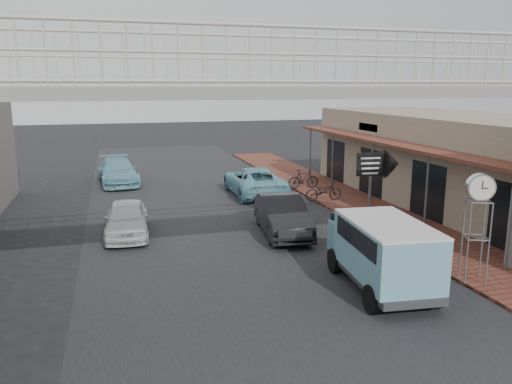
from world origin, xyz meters
TOP-DOWN VIEW (x-y plane):
  - ground at (0.00, 0.00)m, footprint 120.00×120.00m
  - road_strip at (0.00, 0.00)m, footprint 10.00×60.00m
  - sidewalk at (6.50, 3.00)m, footprint 3.00×40.00m
  - shophouse_row at (10.97, 4.00)m, footprint 7.20×18.00m
  - footbridge at (0.00, -4.00)m, footprint 16.40×2.40m
  - white_hatchback at (-3.50, 3.63)m, footprint 1.69×3.76m
  - dark_sedan at (1.89, 2.32)m, footprint 1.94×4.30m
  - angkot_curb at (2.73, 8.95)m, footprint 2.34×4.98m
  - angkot_far at (-3.64, 13.73)m, footprint 2.29×4.88m
  - angkot_van at (2.74, -3.18)m, footprint 2.13×4.03m
  - motorcycle_near at (5.30, 6.41)m, footprint 1.75×0.61m
  - motorcycle_far at (5.44, 9.27)m, footprint 1.66×0.50m
  - street_clock at (5.30, -3.53)m, footprint 0.76×0.73m
  - arrow_sign at (5.90, 1.93)m, footprint 1.69×1.08m

SIDE VIEW (x-z plane):
  - ground at x=0.00m, z-range 0.00..0.00m
  - road_strip at x=0.00m, z-range 0.00..0.01m
  - sidewalk at x=6.50m, z-range 0.00..0.10m
  - motorcycle_near at x=5.30m, z-range 0.10..1.02m
  - motorcycle_far at x=5.44m, z-range 0.10..1.09m
  - white_hatchback at x=-3.50m, z-range 0.00..1.25m
  - dark_sedan at x=1.89m, z-range 0.00..1.37m
  - angkot_far at x=-3.64m, z-range 0.00..1.38m
  - angkot_curb at x=2.73m, z-range 0.00..1.38m
  - angkot_van at x=2.74m, z-range 0.26..2.16m
  - shophouse_row at x=10.97m, z-range 0.01..4.01m
  - arrow_sign at x=5.90m, z-range 0.98..3.85m
  - street_clock at x=5.30m, z-range 1.07..4.01m
  - footbridge at x=0.00m, z-range 0.01..6.35m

